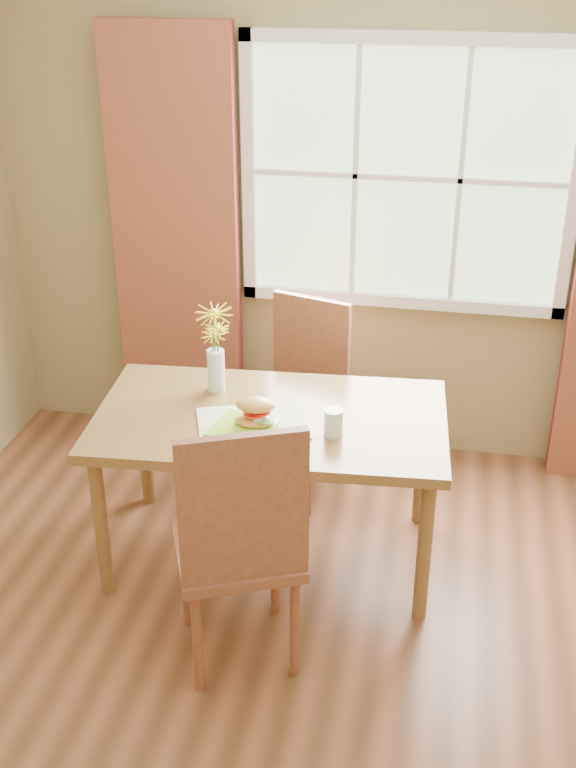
% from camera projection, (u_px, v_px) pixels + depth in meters
% --- Properties ---
extents(room, '(4.24, 3.84, 2.74)m').
position_uv_depth(room, '(360.00, 376.00, 2.73)').
color(room, brown).
rests_on(room, ground).
extents(window, '(1.62, 0.06, 1.32)m').
position_uv_depth(window, '(408.00, 177.00, 4.30)').
color(window, '#A9CC9A').
rests_on(window, room).
extents(curtain_left, '(0.65, 0.08, 2.20)m').
position_uv_depth(curtain_left, '(176.00, 249.00, 4.60)').
color(curtain_left, maroon).
rests_on(curtain_left, room).
extents(dining_table, '(1.54, 0.94, 0.72)m').
position_uv_depth(dining_table, '(270.00, 430.00, 3.84)').
color(dining_table, brown).
rests_on(dining_table, room).
extents(chair_near, '(0.60, 0.60, 1.09)m').
position_uv_depth(chair_near, '(240.00, 540.00, 3.24)').
color(chair_near, brown).
rests_on(chair_near, room).
extents(chair_far, '(0.51, 0.51, 0.98)m').
position_uv_depth(chair_far, '(302.00, 388.00, 4.43)').
color(chair_far, brown).
rests_on(chair_far, room).
extents(placemat, '(0.53, 0.46, 0.01)m').
position_uv_depth(placemat, '(253.00, 423.00, 3.73)').
color(placemat, beige).
rests_on(placemat, dining_table).
extents(plate, '(0.28, 0.28, 0.01)m').
position_uv_depth(plate, '(243.00, 430.00, 3.67)').
color(plate, '#88C832').
rests_on(plate, placemat).
extents(croissant_sandwich, '(0.18, 0.13, 0.12)m').
position_uv_depth(croissant_sandwich, '(256.00, 412.00, 3.66)').
color(croissant_sandwich, '#CC8C45').
rests_on(croissant_sandwich, plate).
extents(water_glass, '(0.08, 0.08, 0.12)m').
position_uv_depth(water_glass, '(333.00, 423.00, 3.63)').
color(water_glass, silver).
rests_on(water_glass, dining_table).
extents(flower_vase, '(0.16, 0.16, 0.40)m').
position_uv_depth(flower_vase, '(215.00, 341.00, 3.90)').
color(flower_vase, silver).
rests_on(flower_vase, dining_table).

